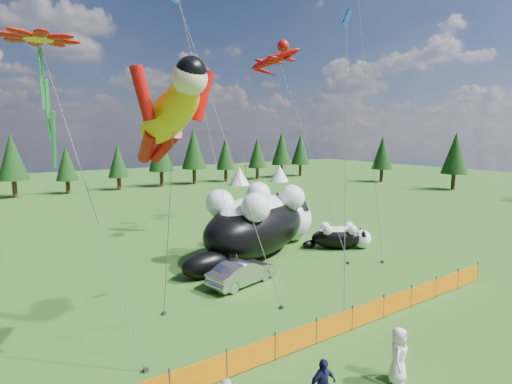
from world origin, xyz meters
TOP-DOWN VIEW (x-y plane):
  - ground at (0.00, 0.00)m, footprint 160.00×160.00m
  - safety_fence at (0.00, -3.00)m, footprint 22.06×0.06m
  - tree_line at (0.00, 45.00)m, footprint 90.00×4.00m
  - festival_tents at (11.00, 40.00)m, footprint 50.00×3.20m
  - cat_large at (4.05, 8.08)m, footprint 12.27×7.77m
  - cat_small at (9.44, 5.85)m, footprint 4.41×3.52m
  - car at (-0.08, 3.92)m, footprint 4.35×2.38m
  - spectator_e at (-0.37, -6.25)m, footprint 1.09×0.96m
  - superhero_kite at (-5.79, -0.55)m, footprint 4.46×5.78m
  - gecko_kite at (8.75, 12.84)m, footprint 6.30×12.96m
  - flower_kite at (-9.13, 3.29)m, footprint 3.88×6.22m
  - diamond_kite_a at (-2.02, 6.79)m, footprint 2.54×7.26m
  - diamond_kite_c at (3.01, -0.26)m, footprint 2.22×2.37m

SIDE VIEW (x-z plane):
  - ground at x=0.00m, z-range 0.00..0.00m
  - safety_fence at x=0.00m, z-range -0.05..1.05m
  - car at x=-0.08m, z-range 0.00..1.36m
  - cat_small at x=9.44m, z-range -0.04..1.75m
  - spectator_e at x=-0.37m, z-range 0.00..1.87m
  - festival_tents at x=11.00m, z-range 0.00..2.80m
  - cat_large at x=4.05m, z-range -0.12..4.52m
  - tree_line at x=0.00m, z-range 0.00..8.00m
  - superhero_kite at x=-5.79m, z-range 3.24..14.23m
  - flower_kite at x=-9.13m, z-range 5.21..17.62m
  - diamond_kite_c at x=3.01m, z-range 5.63..19.68m
  - gecko_kite at x=8.75m, z-range 5.50..22.56m
  - diamond_kite_a at x=-2.02m, z-range 6.31..23.11m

